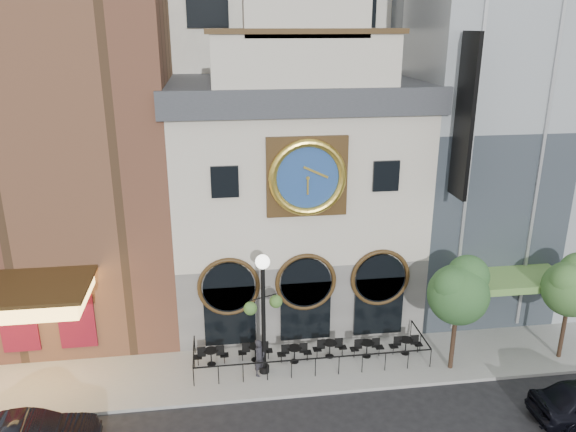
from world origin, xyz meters
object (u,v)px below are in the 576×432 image
(bistro_0, at_px, (211,356))
(pedestrian, at_px, (260,358))
(bistro_1, at_px, (255,351))
(tree_left, at_px, (459,290))
(tree_right, at_px, (572,284))
(bistro_4, at_px, (367,348))
(bistro_2, at_px, (294,353))
(bistro_3, at_px, (330,348))
(bistro_5, at_px, (406,345))
(lamppost, at_px, (263,302))

(bistro_0, height_order, pedestrian, pedestrian)
(bistro_1, bearing_deg, tree_left, -11.35)
(tree_left, relative_size, tree_right, 1.05)
(bistro_4, xyz_separation_m, pedestrian, (-5.08, -0.73, 0.40))
(bistro_2, distance_m, pedestrian, 1.87)
(bistro_0, distance_m, tree_right, 16.57)
(bistro_0, relative_size, bistro_3, 1.00)
(pedestrian, bearing_deg, bistro_4, -43.06)
(bistro_3, bearing_deg, bistro_2, -173.20)
(bistro_5, distance_m, tree_right, 7.89)
(bistro_2, relative_size, tree_right, 0.31)
(bistro_4, bearing_deg, lamppost, -173.46)
(bistro_1, bearing_deg, bistro_0, -177.47)
(bistro_3, height_order, tree_right, tree_right)
(bistro_5, bearing_deg, tree_right, -9.46)
(pedestrian, bearing_deg, bistro_3, -35.38)
(tree_left, bearing_deg, bistro_0, 171.20)
(bistro_2, height_order, bistro_4, same)
(bistro_4, bearing_deg, pedestrian, -171.87)
(bistro_2, relative_size, pedestrian, 0.91)
(bistro_1, distance_m, bistro_2, 1.81)
(bistro_2, height_order, lamppost, lamppost)
(bistro_3, relative_size, pedestrian, 0.91)
(bistro_2, distance_m, bistro_5, 5.30)
(bistro_0, xyz_separation_m, tree_left, (10.78, -1.67, 3.43))
(bistro_0, xyz_separation_m, tree_right, (16.18, -1.52, 3.25))
(bistro_2, xyz_separation_m, lamppost, (-1.45, -0.58, 3.05))
(bistro_3, relative_size, tree_right, 0.31)
(bistro_1, relative_size, tree_right, 0.31)
(pedestrian, bearing_deg, bistro_1, 43.80)
(bistro_5, relative_size, lamppost, 0.28)
(bistro_5, height_order, pedestrian, pedestrian)
(bistro_2, height_order, pedestrian, pedestrian)
(bistro_1, xyz_separation_m, bistro_5, (7.06, -0.42, 0.00))
(lamppost, height_order, tree_right, lamppost)
(bistro_4, distance_m, tree_right, 9.62)
(tree_left, bearing_deg, bistro_1, 168.65)
(bistro_1, bearing_deg, bistro_2, -12.73)
(pedestrian, xyz_separation_m, lamppost, (0.21, 0.17, 2.65))
(bistro_4, bearing_deg, bistro_5, -0.04)
(bistro_1, distance_m, tree_left, 9.57)
(bistro_3, xyz_separation_m, tree_right, (10.69, -1.41, 3.25))
(bistro_3, height_order, lamppost, lamppost)
(tree_right, bearing_deg, bistro_5, 170.54)
(bistro_2, relative_size, tree_left, 0.30)
(bistro_0, xyz_separation_m, lamppost, (2.34, -0.89, 3.05))
(bistro_0, relative_size, tree_right, 0.31)
(tree_right, bearing_deg, bistro_1, 173.53)
(bistro_3, distance_m, pedestrian, 3.52)
(lamppost, xyz_separation_m, tree_left, (8.44, -0.78, 0.38))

